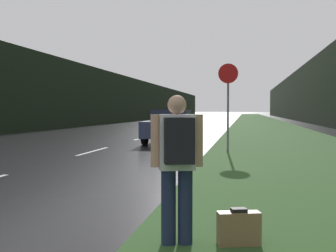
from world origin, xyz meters
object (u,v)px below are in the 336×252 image
stop_sign (228,99)px  car_passing_near (171,126)px  suitcase (239,229)px  hitchhiker_with_backpack (177,160)px

stop_sign → car_passing_near: size_ratio=0.66×
stop_sign → suitcase: 10.06m
hitchhiker_with_backpack → car_passing_near: 14.39m
suitcase → car_passing_near: size_ratio=0.10×
stop_sign → hitchhiker_with_backpack: 10.07m
suitcase → car_passing_near: bearing=86.8°
stop_sign → hitchhiker_with_backpack: stop_sign is taller
hitchhiker_with_backpack → suitcase: size_ratio=3.37×
hitchhiker_with_backpack → stop_sign: bearing=73.2°
hitchhiker_with_backpack → suitcase: (0.64, 0.12, -0.74)m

